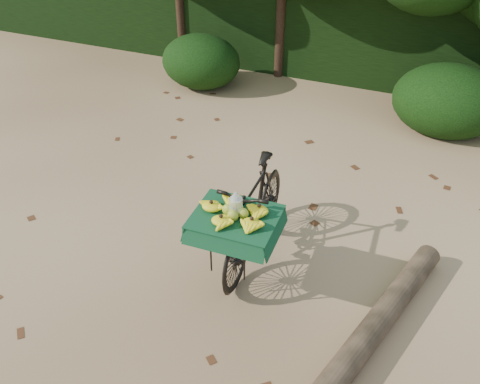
% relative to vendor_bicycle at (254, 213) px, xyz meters
% --- Properties ---
extents(ground, '(80.00, 80.00, 0.00)m').
position_rel_vendor_bicycle_xyz_m(ground, '(0.25, -0.16, -0.60)').
color(ground, tan).
rests_on(ground, ground).
extents(vendor_bicycle, '(0.87, 1.96, 1.18)m').
position_rel_vendor_bicycle_xyz_m(vendor_bicycle, '(0.00, 0.00, 0.00)').
color(vendor_bicycle, black).
rests_on(vendor_bicycle, ground).
extents(fallen_log, '(1.22, 3.47, 0.26)m').
position_rel_vendor_bicycle_xyz_m(fallen_log, '(1.42, -1.06, -0.47)').
color(fallen_log, brown).
rests_on(fallen_log, ground).
extents(hedge_backdrop, '(26.00, 1.80, 1.80)m').
position_rel_vendor_bicycle_xyz_m(hedge_backdrop, '(0.25, 6.14, 0.30)').
color(hedge_backdrop, black).
rests_on(hedge_backdrop, ground).
extents(bush_clumps, '(8.80, 1.70, 0.90)m').
position_rel_vendor_bicycle_xyz_m(bush_clumps, '(0.75, 4.14, -0.15)').
color(bush_clumps, black).
rests_on(bush_clumps, ground).
extents(leaf_litter, '(7.00, 7.30, 0.01)m').
position_rel_vendor_bicycle_xyz_m(leaf_litter, '(0.25, 0.49, -0.60)').
color(leaf_litter, '#4D2914').
rests_on(leaf_litter, ground).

